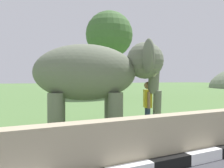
{
  "coord_description": "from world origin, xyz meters",
  "views": [
    {
      "loc": [
        -1.01,
        0.05,
        1.73
      ],
      "look_at": [
        1.9,
        5.92,
        1.6
      ],
      "focal_mm": 36.09,
      "sensor_mm": 36.0,
      "label": 1
    }
  ],
  "objects": [
    {
      "name": "elephant",
      "position": [
        1.65,
        6.41,
        1.9
      ],
      "size": [
        4.08,
        2.97,
        2.91
      ],
      "color": "slate",
      "rests_on": "ground_plane"
    },
    {
      "name": "tree_distant",
      "position": [
        8.26,
        19.32,
        5.96
      ],
      "size": [
        4.44,
        4.44,
        8.21
      ],
      "color": "brown",
      "rests_on": "ground_plane"
    },
    {
      "name": "person_handler",
      "position": [
        3.29,
        6.1,
        0.93
      ],
      "size": [
        0.39,
        0.62,
        1.66
      ],
      "color": "navy",
      "rests_on": "ground_plane"
    },
    {
      "name": "barrier_parapet",
      "position": [
        2.0,
        3.69,
        0.5
      ],
      "size": [
        28.0,
        0.36,
        1.0
      ],
      "primitive_type": "cube",
      "color": "tan",
      "rests_on": "ground_plane"
    }
  ]
}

